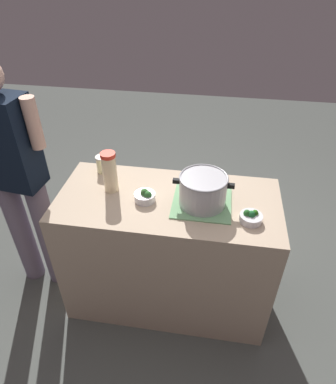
{
  "coord_description": "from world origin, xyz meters",
  "views": [
    {
      "loc": [
        -0.24,
        1.55,
        2.13
      ],
      "look_at": [
        0.0,
        0.0,
        0.95
      ],
      "focal_mm": 31.78,
      "sensor_mm": 36.0,
      "label": 1
    }
  ],
  "objects_px": {
    "cooking_pot": "(203,190)",
    "lemonade_pitcher": "(110,172)",
    "person_cook": "(17,178)",
    "broccoli_bowl_front": "(145,196)",
    "mason_jar": "(103,164)",
    "broccoli_bowl_center": "(251,217)"
  },
  "relations": [
    {
      "from": "cooking_pot",
      "to": "lemonade_pitcher",
      "type": "xyz_separation_m",
      "value": [
        0.55,
        -0.05,
        0.03
      ]
    },
    {
      "from": "cooking_pot",
      "to": "person_cook",
      "type": "distance_m",
      "value": 1.17
    },
    {
      "from": "broccoli_bowl_front",
      "to": "mason_jar",
      "type": "bearing_deg",
      "value": -37.97
    },
    {
      "from": "cooking_pot",
      "to": "lemonade_pitcher",
      "type": "height_order",
      "value": "lemonade_pitcher"
    },
    {
      "from": "broccoli_bowl_center",
      "to": "lemonade_pitcher",
      "type": "bearing_deg",
      "value": -10.77
    },
    {
      "from": "broccoli_bowl_front",
      "to": "person_cook",
      "type": "height_order",
      "value": "person_cook"
    },
    {
      "from": "cooking_pot",
      "to": "person_cook",
      "type": "relative_size",
      "value": 0.21
    },
    {
      "from": "mason_jar",
      "to": "person_cook",
      "type": "relative_size",
      "value": 0.07
    },
    {
      "from": "broccoli_bowl_center",
      "to": "person_cook",
      "type": "relative_size",
      "value": 0.07
    },
    {
      "from": "lemonade_pitcher",
      "to": "broccoli_bowl_center",
      "type": "height_order",
      "value": "lemonade_pitcher"
    },
    {
      "from": "broccoli_bowl_front",
      "to": "person_cook",
      "type": "relative_size",
      "value": 0.07
    },
    {
      "from": "cooking_pot",
      "to": "broccoli_bowl_front",
      "type": "height_order",
      "value": "cooking_pot"
    },
    {
      "from": "mason_jar",
      "to": "broccoli_bowl_center",
      "type": "bearing_deg",
      "value": 159.69
    },
    {
      "from": "mason_jar",
      "to": "broccoli_bowl_center",
      "type": "height_order",
      "value": "mason_jar"
    },
    {
      "from": "person_cook",
      "to": "broccoli_bowl_center",
      "type": "bearing_deg",
      "value": 173.93
    },
    {
      "from": "mason_jar",
      "to": "broccoli_bowl_front",
      "type": "height_order",
      "value": "mason_jar"
    },
    {
      "from": "cooking_pot",
      "to": "person_cook",
      "type": "xyz_separation_m",
      "value": [
        1.17,
        -0.05,
        -0.08
      ]
    },
    {
      "from": "broccoli_bowl_front",
      "to": "broccoli_bowl_center",
      "type": "distance_m",
      "value": 0.61
    },
    {
      "from": "broccoli_bowl_front",
      "to": "cooking_pot",
      "type": "bearing_deg",
      "value": -176.15
    },
    {
      "from": "lemonade_pitcher",
      "to": "broccoli_bowl_center",
      "type": "xyz_separation_m",
      "value": [
        -0.82,
        0.16,
        -0.1
      ]
    },
    {
      "from": "broccoli_bowl_center",
      "to": "person_cook",
      "type": "distance_m",
      "value": 1.45
    },
    {
      "from": "cooking_pot",
      "to": "person_cook",
      "type": "bearing_deg",
      "value": -2.32
    }
  ]
}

